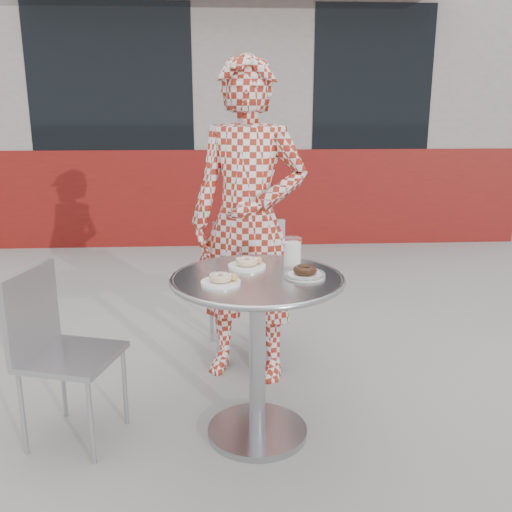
{
  "coord_description": "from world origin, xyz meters",
  "views": [
    {
      "loc": [
        -0.12,
        -2.28,
        1.46
      ],
      "look_at": [
        0.02,
        0.1,
        0.82
      ],
      "focal_mm": 40.0,
      "sensor_mm": 36.0,
      "label": 1
    }
  ],
  "objects": [
    {
      "name": "ground",
      "position": [
        0.0,
        0.0,
        0.0
      ],
      "size": [
        60.0,
        60.0,
        0.0
      ],
      "primitive_type": "plane",
      "color": "#9E9B96",
      "rests_on": "ground"
    },
    {
      "name": "chair_far",
      "position": [
        -0.01,
        0.93,
        0.26
      ],
      "size": [
        0.45,
        0.46,
        0.84
      ],
      "rotation": [
        0.0,
        0.0,
        3.28
      ],
      "color": "#A9ABB1",
      "rests_on": "ground"
    },
    {
      "name": "plate_near",
      "position": [
        -0.13,
        -0.07,
        0.77
      ],
      "size": [
        0.16,
        0.16,
        0.04
      ],
      "rotation": [
        0.0,
        0.0,
        -0.34
      ],
      "color": "white",
      "rests_on": "bistro_table"
    },
    {
      "name": "plate_checker",
      "position": [
        0.22,
        0.01,
        0.77
      ],
      "size": [
        0.18,
        0.18,
        0.05
      ],
      "rotation": [
        0.0,
        0.0,
        0.07
      ],
      "color": "white",
      "rests_on": "bistro_table"
    },
    {
      "name": "seated_person",
      "position": [
        0.01,
        0.64,
        0.85
      ],
      "size": [
        0.71,
        0.58,
        1.7
      ],
      "primitive_type": "imported",
      "rotation": [
        0.0,
        0.0,
        -0.31
      ],
      "color": "maroon",
      "rests_on": "ground"
    },
    {
      "name": "bistro_table",
      "position": [
        0.02,
        0.02,
        0.57
      ],
      "size": [
        0.74,
        0.74,
        0.75
      ],
      "rotation": [
        0.0,
        0.0,
        0.11
      ],
      "color": "silver",
      "rests_on": "ground"
    },
    {
      "name": "storefront",
      "position": [
        -0.0,
        5.56,
        1.49
      ],
      "size": [
        6.02,
        4.55,
        3.0
      ],
      "color": "gray",
      "rests_on": "ground"
    },
    {
      "name": "chair_left",
      "position": [
        -0.79,
        0.04,
        0.24
      ],
      "size": [
        0.46,
        0.46,
        0.78
      ],
      "rotation": [
        0.0,
        0.0,
        1.29
      ],
      "color": "#A9ABB1",
      "rests_on": "ground"
    },
    {
      "name": "milk_cup",
      "position": [
        0.19,
        0.18,
        0.81
      ],
      "size": [
        0.08,
        0.08,
        0.13
      ],
      "rotation": [
        0.0,
        0.0,
        -0.42
      ],
      "color": "white",
      "rests_on": "bistro_table"
    },
    {
      "name": "plate_far",
      "position": [
        -0.01,
        0.16,
        0.77
      ],
      "size": [
        0.17,
        0.17,
        0.05
      ],
      "rotation": [
        0.0,
        0.0,
        -0.07
      ],
      "color": "white",
      "rests_on": "bistro_table"
    }
  ]
}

